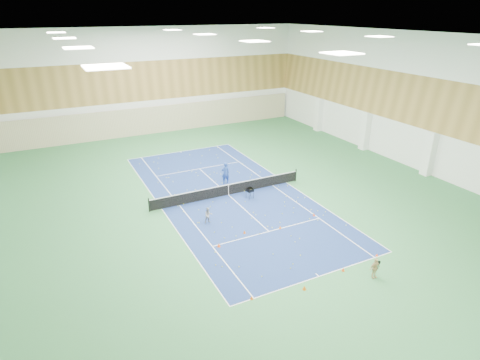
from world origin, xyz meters
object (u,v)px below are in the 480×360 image
object	(u,v)px
ball_cart	(250,193)
child_court	(208,215)
child_apron	(375,268)
tennis_net	(228,189)
coach	(225,173)

from	to	relation	value
ball_cart	child_court	bearing A→B (deg)	-160.26
child_apron	ball_cart	world-z (taller)	child_apron
tennis_net	coach	distance (m)	2.44
child_court	child_apron	xyz separation A→B (m)	(5.80, -9.84, 0.04)
tennis_net	coach	xyz separation A→B (m)	(0.78, 2.27, 0.40)
child_court	tennis_net	bearing A→B (deg)	48.97
child_apron	ball_cart	xyz separation A→B (m)	(-1.39, 12.04, -0.18)
tennis_net	ball_cart	size ratio (longest dim) A/B	14.77
tennis_net	child_court	size ratio (longest dim) A/B	11.06
child_court	ball_cart	size ratio (longest dim) A/B	1.34
tennis_net	child_apron	world-z (taller)	child_apron
tennis_net	coach	size ratio (longest dim) A/B	6.75
coach	tennis_net	bearing A→B (deg)	74.73
tennis_net	child_court	bearing A→B (deg)	-132.35
child_apron	ball_cart	distance (m)	12.12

